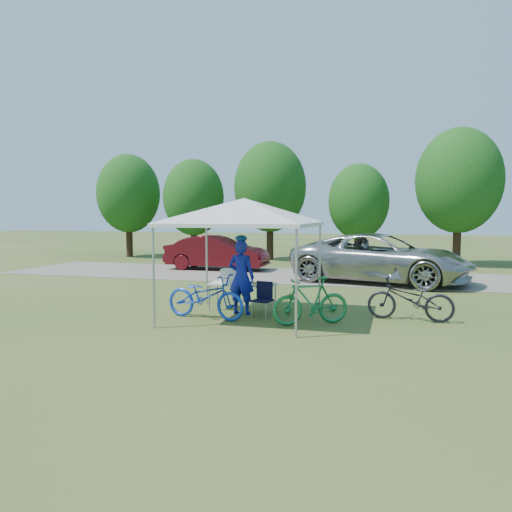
{
  "coord_description": "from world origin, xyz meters",
  "views": [
    {
      "loc": [
        3.32,
        -10.77,
        2.37
      ],
      "look_at": [
        -0.29,
        2.0,
        1.25
      ],
      "focal_mm": 35.0,
      "sensor_mm": 36.0,
      "label": 1
    }
  ],
  "objects": [
    {
      "name": "canopy",
      "position": [
        0.0,
        0.0,
        2.65
      ],
      "size": [
        4.53,
        4.53,
        3.0
      ],
      "color": "#A5A5AA",
      "rests_on": "ground"
    },
    {
      "name": "sedan",
      "position": [
        -4.04,
        9.14,
        0.74
      ],
      "size": [
        4.37,
        1.55,
        1.44
      ],
      "primitive_type": "imported",
      "rotation": [
        0.0,
        0.0,
        1.56
      ],
      "color": "#520D13",
      "rests_on": "gravel_strip"
    },
    {
      "name": "folding_chair",
      "position": [
        0.38,
        0.29,
        0.47
      ],
      "size": [
        0.49,
        0.5,
        0.81
      ],
      "rotation": [
        0.0,
        0.0,
        -0.21
      ],
      "color": "black",
      "rests_on": "ground"
    },
    {
      "name": "gravel_strip",
      "position": [
        0.0,
        8.0,
        0.01
      ],
      "size": [
        24.0,
        5.0,
        0.02
      ],
      "primitive_type": "cube",
      "color": "gray",
      "rests_on": "ground"
    },
    {
      "name": "folding_table",
      "position": [
        -0.32,
        0.89,
        0.62
      ],
      "size": [
        1.62,
        0.68,
        0.67
      ],
      "color": "white",
      "rests_on": "ground"
    },
    {
      "name": "ground",
      "position": [
        0.0,
        0.0,
        0.0
      ],
      "size": [
        100.0,
        100.0,
        0.0
      ],
      "primitive_type": "plane",
      "color": "#2D5119",
      "rests_on": "ground"
    },
    {
      "name": "bike_blue",
      "position": [
        -0.82,
        -0.32,
        0.51
      ],
      "size": [
        2.04,
        1.0,
        1.03
      ],
      "primitive_type": "imported",
      "rotation": [
        0.0,
        0.0,
        1.4
      ],
      "color": "blue",
      "rests_on": "ground"
    },
    {
      "name": "ice_cream_cup",
      "position": [
        0.0,
        0.84,
        0.7
      ],
      "size": [
        0.07,
        0.07,
        0.06
      ],
      "primitive_type": "cylinder",
      "color": "gold",
      "rests_on": "folding_table"
    },
    {
      "name": "bike_dark",
      "position": [
        3.64,
        0.71,
        0.49
      ],
      "size": [
        1.92,
        0.8,
        0.98
      ],
      "primitive_type": "imported",
      "rotation": [
        0.0,
        0.0,
        -1.65
      ],
      "color": "black",
      "rests_on": "ground"
    },
    {
      "name": "treeline",
      "position": [
        -0.29,
        14.05,
        3.53
      ],
      "size": [
        24.89,
        4.28,
        6.3
      ],
      "color": "#382314",
      "rests_on": "ground"
    },
    {
      "name": "cooler",
      "position": [
        -0.61,
        0.89,
        0.84
      ],
      "size": [
        0.48,
        0.32,
        0.34
      ],
      "color": "white",
      "rests_on": "folding_table"
    },
    {
      "name": "bike_green",
      "position": [
        1.58,
        -0.29,
        0.52
      ],
      "size": [
        1.72,
        1.31,
        1.03
      ],
      "primitive_type": "imported",
      "rotation": [
        0.0,
        0.0,
        -1.02
      ],
      "color": "#1A763D",
      "rests_on": "ground"
    },
    {
      "name": "cyclist",
      "position": [
        -0.2,
        0.42,
        0.88
      ],
      "size": [
        0.68,
        0.48,
        1.76
      ],
      "primitive_type": "imported",
      "rotation": [
        0.0,
        0.0,
        3.05
      ],
      "color": "#131C9B",
      "rests_on": "ground"
    },
    {
      "name": "minivan",
      "position": [
        2.82,
        6.88,
        0.86
      ],
      "size": [
        6.55,
        4.15,
        1.69
      ],
      "primitive_type": "imported",
      "rotation": [
        0.0,
        0.0,
        1.33
      ],
      "color": "#AFB0AB",
      "rests_on": "gravel_strip"
    }
  ]
}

